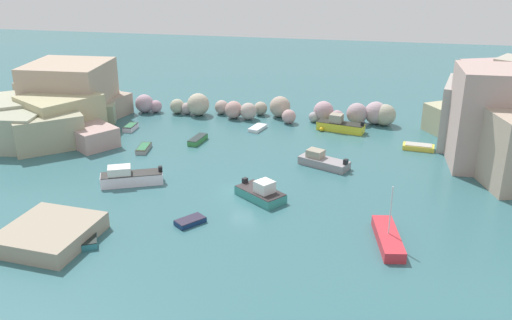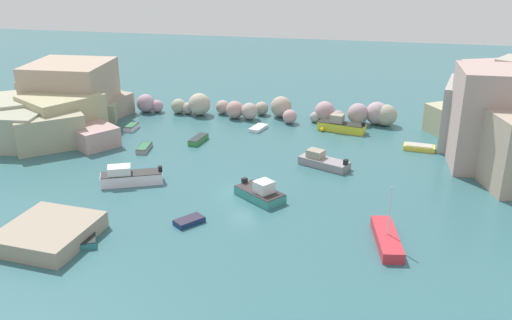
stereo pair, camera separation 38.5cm
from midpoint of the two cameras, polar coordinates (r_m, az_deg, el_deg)
name	(u,v)px [view 2 (the right image)]	position (r m, az deg, el deg)	size (l,w,h in m)	color
cove_water	(244,193)	(49.71, -1.02, -3.36)	(160.00, 160.00, 0.00)	#33646A
cliff_headland_left	(61,108)	(69.53, -18.96, 5.02)	(18.13, 19.74, 7.22)	#A3A48B
rock_breakwater	(278,110)	(69.54, 2.40, 5.10)	(32.47, 4.55, 2.78)	#B393A3
stone_dock	(49,233)	(44.65, -19.98, -6.95)	(6.05, 6.57, 1.29)	gray
channel_buoy	(322,129)	(65.65, 6.87, 3.08)	(0.48, 0.48, 0.48)	gold
moored_boat_0	(198,140)	(62.07, -5.68, 2.07)	(1.53, 3.21, 0.59)	#3A8642
moored_boat_1	(341,126)	(65.94, 8.74, 3.46)	(5.61, 2.81, 1.95)	yellow
moored_boat_2	(323,161)	(55.59, 6.97, -0.13)	(5.26, 3.70, 1.51)	gray
moored_boat_3	(130,177)	(52.49, -12.44, -1.66)	(5.73, 3.69, 1.78)	white
moored_boat_4	(261,193)	(48.36, 0.69, -3.33)	(4.81, 4.41, 1.81)	teal
moored_boat_5	(387,239)	(42.89, 13.32, -7.73)	(2.40, 5.95, 4.57)	red
moored_boat_6	(419,147)	(62.00, 16.33, 1.23)	(3.34, 1.76, 0.58)	yellow
moored_boat_7	(258,128)	(65.83, 0.40, 3.25)	(1.93, 2.89, 0.39)	white
moored_boat_8	(88,233)	(44.49, -16.36, -7.14)	(2.86, 4.16, 0.53)	teal
moored_boat_9	(132,127)	(67.36, -12.30, 3.28)	(1.09, 2.27, 0.60)	white
moored_boat_10	(144,148)	(60.56, -11.05, 1.22)	(1.38, 2.89, 0.49)	gray
moored_boat_11	(189,221)	(44.87, -6.52, -6.13)	(2.43, 2.58, 0.43)	navy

